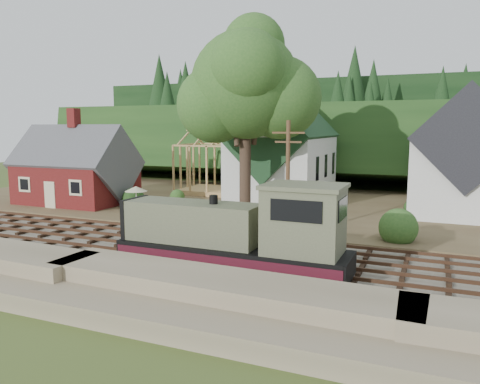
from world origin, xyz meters
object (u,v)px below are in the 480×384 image
at_px(car_blue, 194,206).
at_px(car_green, 61,195).
at_px(patio_set, 136,190).
at_px(locomotive, 240,236).

height_order(car_blue, car_green, car_blue).
height_order(car_green, patio_set, patio_set).
distance_m(locomotive, car_blue, 16.95).
xyz_separation_m(car_blue, car_green, (-15.44, 0.69, -0.04)).
bearing_deg(locomotive, car_blue, 126.26).
bearing_deg(car_blue, locomotive, -63.17).
height_order(locomotive, car_blue, locomotive).
distance_m(car_green, patio_set, 10.72).
xyz_separation_m(car_green, patio_set, (10.45, -2.02, 1.29)).
distance_m(locomotive, car_green, 29.22).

